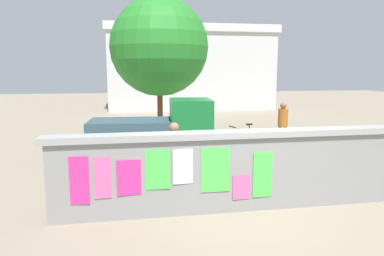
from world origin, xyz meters
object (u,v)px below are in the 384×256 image
person_bystander (283,121)px  motorcycle (272,157)px  auto_rickshaw_truck (158,131)px  person_walking (174,152)px  bicycle_near (245,141)px  tree_roadside (159,47)px  bicycle_far (303,147)px

person_bystander → motorcycle: bearing=-118.5°
motorcycle → person_bystander: 3.37m
person_bystander → auto_rickshaw_truck: bearing=-168.6°
person_walking → person_bystander: same height
auto_rickshaw_truck → motorcycle: auto_rickshaw_truck is taller
auto_rickshaw_truck → bicycle_near: (2.95, 0.61, -0.54)m
motorcycle → person_bystander: bearing=61.5°
bicycle_near → tree_roadside: size_ratio=0.29×
auto_rickshaw_truck → motorcycle: size_ratio=1.97×
person_walking → auto_rickshaw_truck: bearing=91.4°
motorcycle → person_walking: (-2.72, -1.20, 0.52)m
auto_rickshaw_truck → tree_roadside: size_ratio=0.64×
bicycle_far → person_walking: 5.15m
bicycle_near → person_walking: bearing=-126.6°
bicycle_near → person_bystander: 1.60m
person_walking → tree_roadside: size_ratio=0.28×
motorcycle → auto_rickshaw_truck: bearing=143.9°
tree_roadside → bicycle_far: bearing=-55.9°
auto_rickshaw_truck → person_bystander: size_ratio=2.29×
motorcycle → tree_roadside: (-2.25, 7.20, 3.23)m
auto_rickshaw_truck → bicycle_near: auto_rickshaw_truck is taller
person_bystander → bicycle_far: bearing=-88.3°
motorcycle → person_bystander: person_bystander is taller
auto_rickshaw_truck → tree_roadside: bearing=83.9°
person_bystander → tree_roadside: size_ratio=0.28×
bicycle_far → person_bystander: size_ratio=1.06×
auto_rickshaw_truck → tree_roadside: 5.89m
auto_rickshaw_truck → bicycle_far: 4.50m
bicycle_near → person_bystander: size_ratio=1.04×
bicycle_near → bicycle_far: same height
tree_roadside → motorcycle: bearing=-72.6°
person_walking → tree_roadside: 8.84m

